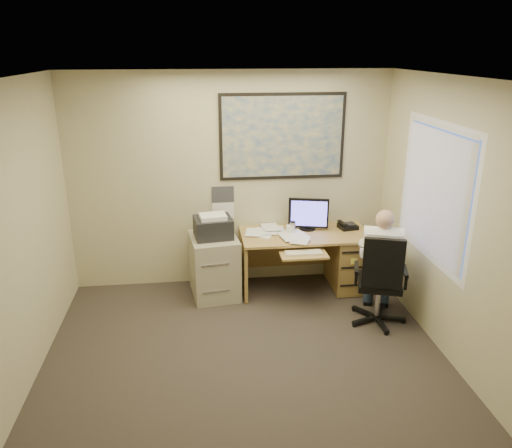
{
  "coord_description": "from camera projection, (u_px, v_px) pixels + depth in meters",
  "views": [
    {
      "loc": [
        -0.41,
        -3.82,
        2.94
      ],
      "look_at": [
        0.21,
        1.3,
        1.11
      ],
      "focal_mm": 35.0,
      "sensor_mm": 36.0,
      "label": 1
    }
  ],
  "objects": [
    {
      "name": "room_shell",
      "position": [
        250.0,
        250.0,
        4.15
      ],
      "size": [
        4.0,
        4.5,
        2.7
      ],
      "color": "#322B26",
      "rests_on": "ground"
    },
    {
      "name": "desk",
      "position": [
        329.0,
        254.0,
        6.37
      ],
      "size": [
        1.6,
        0.97,
        1.15
      ],
      "color": "tan",
      "rests_on": "ground"
    },
    {
      "name": "world_map",
      "position": [
        282.0,
        137.0,
        6.13
      ],
      "size": [
        1.56,
        0.03,
        1.06
      ],
      "primitive_type": "cube",
      "color": "#1E4C93",
      "rests_on": "room_shell"
    },
    {
      "name": "wall_calendar",
      "position": [
        223.0,
        203.0,
        6.32
      ],
      "size": [
        0.28,
        0.01,
        0.42
      ],
      "primitive_type": "cube",
      "color": "white",
      "rests_on": "room_shell"
    },
    {
      "name": "window_blinds",
      "position": [
        434.0,
        192.0,
        5.05
      ],
      "size": [
        0.06,
        1.4,
        1.3
      ],
      "primitive_type": null,
      "color": "beige",
      "rests_on": "room_shell"
    },
    {
      "name": "filing_cabinet",
      "position": [
        214.0,
        261.0,
        6.15
      ],
      "size": [
        0.63,
        0.73,
        1.06
      ],
      "rotation": [
        0.0,
        0.0,
        0.13
      ],
      "color": "#A8A187",
      "rests_on": "ground"
    },
    {
      "name": "office_chair",
      "position": [
        381.0,
        297.0,
        5.54
      ],
      "size": [
        0.81,
        0.81,
        1.08
      ],
      "rotation": [
        0.0,
        0.0,
        -0.3
      ],
      "color": "black",
      "rests_on": "ground"
    },
    {
      "name": "person",
      "position": [
        380.0,
        267.0,
        5.5
      ],
      "size": [
        0.74,
        0.89,
        1.31
      ],
      "primitive_type": null,
      "rotation": [
        0.0,
        0.0,
        -0.32
      ],
      "color": "white",
      "rests_on": "office_chair"
    }
  ]
}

